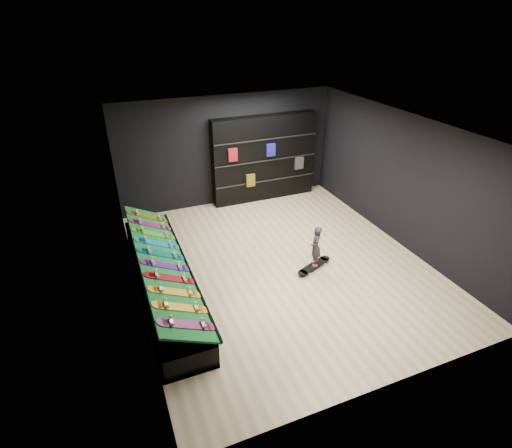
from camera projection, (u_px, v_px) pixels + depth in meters
name	position (u px, v px, depth m)	size (l,w,h in m)	color
floor	(280.00, 264.00, 8.78)	(6.00, 7.00, 0.01)	beige
ceiling	(285.00, 129.00, 7.33)	(6.00, 7.00, 0.01)	white
wall_back	(228.00, 151.00, 10.90)	(6.00, 0.02, 3.00)	black
wall_front	(398.00, 310.00, 5.21)	(6.00, 0.02, 3.00)	black
wall_left	(130.00, 230.00, 7.07)	(0.02, 7.00, 3.00)	black
wall_right	(402.00, 181.00, 9.04)	(0.02, 7.00, 3.00)	black
display_rack	(163.00, 281.00, 7.82)	(0.90, 4.50, 0.50)	black
turf_ramp	(163.00, 261.00, 7.61)	(1.00, 4.50, 0.04)	#0E5B20
back_shelving	(264.00, 158.00, 11.23)	(3.01, 0.35, 2.41)	black
floor_skateboard	(314.00, 267.00, 8.60)	(0.98, 0.22, 0.09)	black
child	(315.00, 254.00, 8.45)	(0.21, 0.15, 0.56)	black
display_board_0	(187.00, 324.00, 6.06)	(0.98, 0.22, 0.09)	#E5198C
display_board_1	(181.00, 307.00, 6.40)	(0.98, 0.22, 0.09)	yellow
display_board_2	(175.00, 292.00, 6.75)	(0.98, 0.22, 0.09)	orange
display_board_3	(170.00, 278.00, 7.09)	(0.98, 0.22, 0.09)	red
display_board_4	(166.00, 265.00, 7.43)	(0.98, 0.22, 0.09)	purple
display_board_5	(161.00, 254.00, 7.77)	(0.98, 0.22, 0.09)	#0C8C99
display_board_6	(158.00, 243.00, 8.12)	(0.98, 0.22, 0.09)	blue
display_board_7	(154.00, 234.00, 8.46)	(0.98, 0.22, 0.09)	green
display_board_8	(151.00, 225.00, 8.80)	(0.98, 0.22, 0.09)	#2626BF
display_board_9	(148.00, 217.00, 9.15)	(0.98, 0.22, 0.09)	yellow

